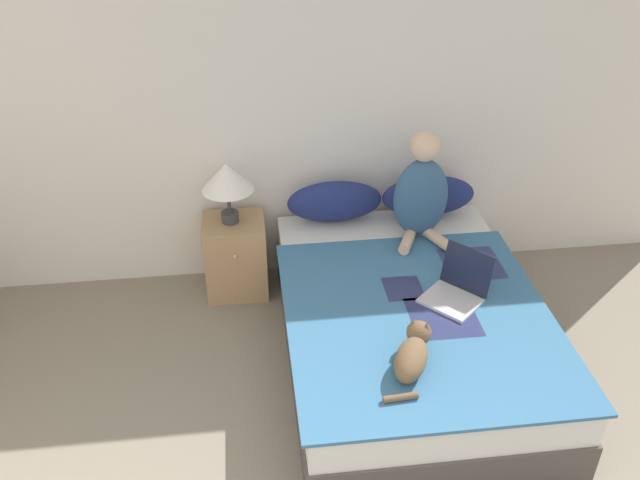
{
  "coord_description": "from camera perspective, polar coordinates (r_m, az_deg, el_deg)",
  "views": [
    {
      "loc": [
        -0.13,
        -0.79,
        2.85
      ],
      "look_at": [
        0.25,
        2.35,
        0.84
      ],
      "focal_mm": 38.0,
      "sensor_mm": 36.0,
      "label": 1
    }
  ],
  "objects": [
    {
      "name": "pillow_far",
      "position": [
        4.68,
        9.1,
        3.69
      ],
      "size": [
        0.64,
        0.21,
        0.29
      ],
      "color": "navy",
      "rests_on": "bed"
    },
    {
      "name": "pillow_near",
      "position": [
        4.55,
        1.24,
        3.26
      ],
      "size": [
        0.64,
        0.21,
        0.29
      ],
      "color": "navy",
      "rests_on": "bed"
    },
    {
      "name": "laptop_open",
      "position": [
        3.94,
        11.43,
        -4.1
      ],
      "size": [
        0.44,
        0.44,
        0.27
      ],
      "rotation": [
        0.0,
        0.0,
        -0.82
      ],
      "color": "#B7B7BC",
      "rests_on": "bed"
    },
    {
      "name": "cat_tabby",
      "position": [
        3.44,
        7.82,
        -9.43
      ],
      "size": [
        0.32,
        0.43,
        0.18
      ],
      "rotation": [
        0.0,
        0.0,
        1.12
      ],
      "color": "brown",
      "rests_on": "bed"
    },
    {
      "name": "bed",
      "position": [
        4.1,
        7.45,
        -7.37
      ],
      "size": [
        1.48,
        2.04,
        0.49
      ],
      "color": "#4C4742",
      "rests_on": "ground_plane"
    },
    {
      "name": "table_lamp",
      "position": [
        4.35,
        -7.84,
        5.15
      ],
      "size": [
        0.34,
        0.34,
        0.42
      ],
      "color": "#38383D",
      "rests_on": "nightstand"
    },
    {
      "name": "wall_back",
      "position": [
        4.42,
        -4.91,
        11.48
      ],
      "size": [
        6.14,
        0.05,
        2.55
      ],
      "color": "silver",
      "rests_on": "ground_plane"
    },
    {
      "name": "person_sitting",
      "position": [
        4.35,
        8.52,
        3.96
      ],
      "size": [
        0.36,
        0.35,
        0.73
      ],
      "color": "#33567A",
      "rests_on": "bed"
    },
    {
      "name": "nightstand",
      "position": [
        4.65,
        -7.11,
        -1.37
      ],
      "size": [
        0.41,
        0.38,
        0.55
      ],
      "color": "tan",
      "rests_on": "ground_plane"
    }
  ]
}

